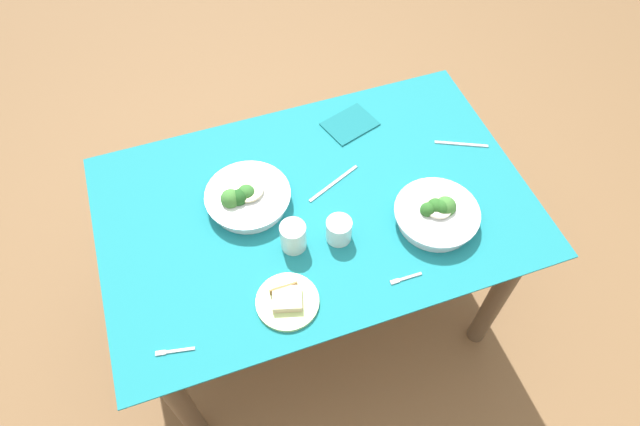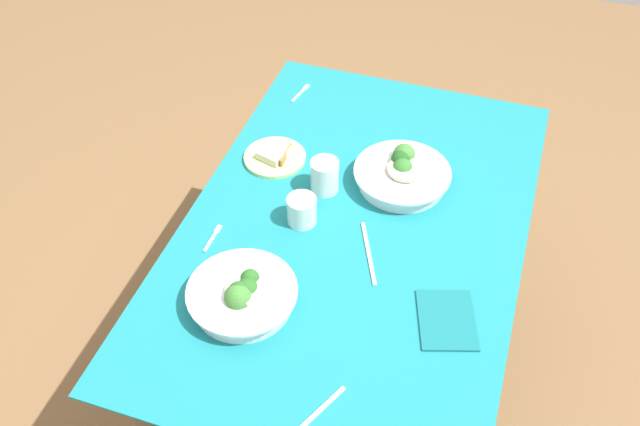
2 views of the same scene
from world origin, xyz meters
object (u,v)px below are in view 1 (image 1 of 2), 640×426
bread_side_plate (287,301)px  broccoli_bowl_near (247,198)px  fork_by_far_bowl (404,279)px  napkin_folded_upper (350,124)px  table_knife_left (461,144)px  fork_by_near_bowl (173,351)px  broccoli_bowl_far (437,214)px  table_knife_right (334,183)px  water_glass_side (293,236)px  water_glass_center (339,230)px

bread_side_plate → broccoli_bowl_near: bearing=-87.4°
fork_by_far_bowl → napkin_folded_upper: bearing=-95.8°
bread_side_plate → table_knife_left: 0.85m
fork_by_near_bowl → napkin_folded_upper: bearing=-129.2°
broccoli_bowl_far → table_knife_right: bearing=-43.7°
broccoli_bowl_near → table_knife_left: (-0.77, -0.00, -0.03)m
fork_by_far_bowl → broccoli_bowl_near: bearing=-48.2°
bread_side_plate → napkin_folded_upper: size_ratio=1.04×
broccoli_bowl_far → table_knife_left: 0.35m
water_glass_side → table_knife_right: water_glass_side is taller
table_knife_left → table_knife_right: (0.48, 0.02, 0.00)m
table_knife_right → napkin_folded_upper: (-0.15, -0.23, 0.00)m
broccoli_bowl_far → fork_by_far_bowl: bearing=41.9°
fork_by_near_bowl → table_knife_left: bearing=-148.2°
water_glass_side → fork_by_near_bowl: 0.47m
fork_by_far_bowl → broccoli_bowl_far: bearing=-137.4°
broccoli_bowl_near → table_knife_left: broccoli_bowl_near is taller
fork_by_far_bowl → water_glass_side: bearing=-38.2°
fork_by_near_bowl → table_knife_left: size_ratio=0.58×
broccoli_bowl_far → water_glass_side: bearing=-7.5°
broccoli_bowl_far → water_glass_side: (0.45, -0.06, 0.02)m
water_glass_side → fork_by_near_bowl: bearing=27.5°
fork_by_far_bowl → napkin_folded_upper: size_ratio=0.57×
broccoli_bowl_near → bread_side_plate: 0.38m
bread_side_plate → table_knife_right: (-0.27, -0.36, -0.01)m
water_glass_center → broccoli_bowl_far: bearing=172.5°
fork_by_near_bowl → table_knife_left: (-1.10, -0.42, -0.00)m
broccoli_bowl_far → napkin_folded_upper: size_ratio=1.52×
broccoli_bowl_near → table_knife_right: broccoli_bowl_near is taller
broccoli_bowl_near → bread_side_plate: bearing=92.6°
napkin_folded_upper → fork_by_far_bowl: bearing=83.5°
table_knife_left → table_knife_right: bearing=-152.7°
table_knife_right → fork_by_near_bowl: bearing=-170.7°
broccoli_bowl_far → broccoli_bowl_near: 0.60m
broccoli_bowl_far → table_knife_right: 0.35m
fork_by_near_bowl → table_knife_right: (-0.61, -0.40, -0.00)m
fork_by_near_bowl → table_knife_right: size_ratio=0.49×
bread_side_plate → water_glass_center: size_ratio=2.28×
broccoli_bowl_far → bread_side_plate: 0.54m
water_glass_center → table_knife_left: bearing=-158.0°
water_glass_center → water_glass_side: water_glass_side is taller
table_knife_right → water_glass_side: bearing=-160.9°
broccoli_bowl_far → napkin_folded_upper: bearing=-77.4°
table_knife_right → napkin_folded_upper: napkin_folded_upper is taller
fork_by_far_bowl → table_knife_right: size_ratio=0.46×
fork_by_near_bowl → napkin_folded_upper: size_ratio=0.61×
water_glass_side → table_knife_left: size_ratio=0.53×
fork_by_near_bowl → table_knife_right: 0.73m
bread_side_plate → water_glass_side: 0.20m
bread_side_plate → water_glass_center: water_glass_center is taller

